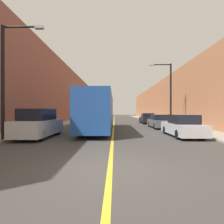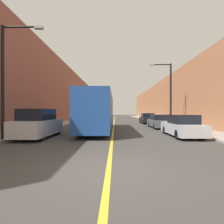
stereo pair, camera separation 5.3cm
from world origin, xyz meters
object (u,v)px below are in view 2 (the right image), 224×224
street_lamp_left (7,74)px  car_right_far (147,119)px  car_right_mid (159,122)px  bus (99,112)px  car_right_near (182,127)px  parked_suv_left (39,124)px  street_lamp_right (169,90)px

street_lamp_left → car_right_far: bearing=54.8°
car_right_mid → street_lamp_left: 14.68m
bus → car_right_near: bus is taller
car_right_mid → car_right_far: (0.01, 7.22, 0.04)m
street_lamp_left → bus: bearing=50.0°
car_right_mid → car_right_far: 7.23m
parked_suv_left → street_lamp_right: (11.33, 8.15, 3.30)m
parked_suv_left → street_lamp_right: street_lamp_right is taller
parked_suv_left → car_right_near: 10.03m
parked_suv_left → car_right_mid: size_ratio=1.01×
bus → street_lamp_right: street_lamp_right is taller
bus → street_lamp_right: bearing=26.5°
street_lamp_right → car_right_far: bearing=101.5°
bus → street_lamp_left: size_ratio=1.69×
car_right_mid → street_lamp_right: street_lamp_right is taller
bus → car_right_far: bus is taller
parked_suv_left → street_lamp_left: street_lamp_left is taller
car_right_mid → street_lamp_right: size_ratio=0.65×
parked_suv_left → car_right_far: 17.60m
car_right_near → car_right_mid: 6.54m
parked_suv_left → street_lamp_left: (-1.24, -1.54, 3.13)m
car_right_mid → car_right_far: size_ratio=1.08×
parked_suv_left → car_right_near: parked_suv_left is taller
parked_suv_left → street_lamp_right: bearing=35.7°
bus → car_right_far: (6.35, 10.10, -1.08)m
car_right_far → street_lamp_right: 7.32m
car_right_near → car_right_far: (0.05, 13.76, 0.00)m
street_lamp_left → street_lamp_right: size_ratio=0.95×
parked_suv_left → car_right_far: parked_suv_left is taller
bus → car_right_far: size_ratio=2.66×
bus → street_lamp_left: street_lamp_left is taller
street_lamp_left → street_lamp_right: bearing=37.6°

